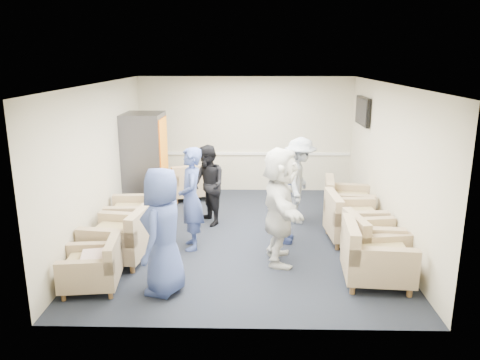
{
  "coord_description": "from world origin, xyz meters",
  "views": [
    {
      "loc": [
        0.12,
        -7.94,
        3.15
      ],
      "look_at": [
        -0.06,
        0.2,
        0.99
      ],
      "focal_mm": 35.0,
      "sensor_mm": 36.0,
      "label": 1
    }
  ],
  "objects_px": {
    "person_back_left": "(208,186)",
    "armchair_right_midfar": "(351,221)",
    "armchair_right_far": "(345,204)",
    "person_mid_left": "(191,199)",
    "armchair_left_mid": "(121,239)",
    "armchair_corner": "(189,184)",
    "armchair_left_near": "(95,268)",
    "armchair_right_midnear": "(373,244)",
    "armchair_left_far": "(138,216)",
    "person_mid_right": "(284,200)",
    "person_front_right": "(280,206)",
    "person_front_left": "(163,231)",
    "vending_machine": "(145,161)",
    "person_back_right": "(300,181)",
    "armchair_right_near": "(373,258)"
  },
  "relations": [
    {
      "from": "person_mid_left",
      "to": "person_mid_right",
      "type": "xyz_separation_m",
      "value": [
        1.56,
        0.3,
        -0.11
      ]
    },
    {
      "from": "armchair_left_far",
      "to": "armchair_right_midfar",
      "type": "bearing_deg",
      "value": 82.65
    },
    {
      "from": "armchair_right_far",
      "to": "person_back_right",
      "type": "height_order",
      "value": "person_back_right"
    },
    {
      "from": "armchair_corner",
      "to": "armchair_left_mid",
      "type": "bearing_deg",
      "value": 59.97
    },
    {
      "from": "armchair_left_near",
      "to": "armchair_corner",
      "type": "relative_size",
      "value": 0.75
    },
    {
      "from": "person_back_left",
      "to": "person_front_right",
      "type": "xyz_separation_m",
      "value": [
        1.26,
        -1.68,
        0.15
      ]
    },
    {
      "from": "armchair_right_midfar",
      "to": "armchair_right_far",
      "type": "xyz_separation_m",
      "value": [
        0.1,
        1.0,
        -0.0
      ]
    },
    {
      "from": "armchair_right_near",
      "to": "person_mid_left",
      "type": "height_order",
      "value": "person_mid_left"
    },
    {
      "from": "armchair_right_midfar",
      "to": "person_mid_left",
      "type": "height_order",
      "value": "person_mid_left"
    },
    {
      "from": "armchair_left_near",
      "to": "person_mid_right",
      "type": "distance_m",
      "value": 3.29
    },
    {
      "from": "armchair_corner",
      "to": "person_mid_left",
      "type": "distance_m",
      "value": 2.89
    },
    {
      "from": "person_back_left",
      "to": "armchair_right_midfar",
      "type": "bearing_deg",
      "value": 42.73
    },
    {
      "from": "armchair_right_far",
      "to": "person_mid_left",
      "type": "xyz_separation_m",
      "value": [
        -2.83,
        -1.34,
        0.5
      ]
    },
    {
      "from": "armchair_left_near",
      "to": "armchair_right_midnear",
      "type": "distance_m",
      "value": 4.15
    },
    {
      "from": "armchair_left_far",
      "to": "armchair_right_near",
      "type": "distance_m",
      "value": 4.16
    },
    {
      "from": "armchair_right_near",
      "to": "person_front_right",
      "type": "height_order",
      "value": "person_front_right"
    },
    {
      "from": "armchair_left_far",
      "to": "armchair_right_far",
      "type": "height_order",
      "value": "armchair_right_far"
    },
    {
      "from": "armchair_right_far",
      "to": "person_back_left",
      "type": "relative_size",
      "value": 0.67
    },
    {
      "from": "armchair_left_near",
      "to": "armchair_right_midnear",
      "type": "bearing_deg",
      "value": 95.25
    },
    {
      "from": "armchair_right_far",
      "to": "person_back_right",
      "type": "distance_m",
      "value": 1.02
    },
    {
      "from": "person_front_right",
      "to": "armchair_right_midnear",
      "type": "bearing_deg",
      "value": -95.07
    },
    {
      "from": "armchair_right_far",
      "to": "person_mid_right",
      "type": "bearing_deg",
      "value": 136.86
    },
    {
      "from": "armchair_right_far",
      "to": "person_front_left",
      "type": "height_order",
      "value": "person_front_left"
    },
    {
      "from": "armchair_right_near",
      "to": "armchair_right_midfar",
      "type": "relative_size",
      "value": 1.05
    },
    {
      "from": "armchair_left_far",
      "to": "person_front_left",
      "type": "relative_size",
      "value": 0.55
    },
    {
      "from": "armchair_right_midfar",
      "to": "person_back_right",
      "type": "xyz_separation_m",
      "value": [
        -0.81,
        0.97,
        0.47
      ]
    },
    {
      "from": "person_mid_right",
      "to": "person_front_right",
      "type": "xyz_separation_m",
      "value": [
        -0.12,
        -0.83,
        0.16
      ]
    },
    {
      "from": "armchair_corner",
      "to": "person_mid_right",
      "type": "distance_m",
      "value": 3.21
    },
    {
      "from": "person_back_left",
      "to": "armchair_right_far",
      "type": "bearing_deg",
      "value": 64.34
    },
    {
      "from": "person_mid_right",
      "to": "armchair_left_far",
      "type": "bearing_deg",
      "value": 95.2
    },
    {
      "from": "armchair_left_near",
      "to": "armchair_right_midnear",
      "type": "height_order",
      "value": "armchair_right_midnear"
    },
    {
      "from": "armchair_left_far",
      "to": "person_mid_left",
      "type": "xyz_separation_m",
      "value": [
        1.05,
        -0.55,
        0.51
      ]
    },
    {
      "from": "armchair_corner",
      "to": "person_front_left",
      "type": "bearing_deg",
      "value": 73.46
    },
    {
      "from": "armchair_right_near",
      "to": "armchair_right_midnear",
      "type": "bearing_deg",
      "value": -10.53
    },
    {
      "from": "person_back_left",
      "to": "armchair_left_mid",
      "type": "bearing_deg",
      "value": -64.81
    },
    {
      "from": "armchair_right_midfar",
      "to": "person_front_left",
      "type": "xyz_separation_m",
      "value": [
        -2.92,
        -1.87,
        0.51
      ]
    },
    {
      "from": "armchair_left_near",
      "to": "person_mid_left",
      "type": "bearing_deg",
      "value": 134.86
    },
    {
      "from": "armchair_right_midfar",
      "to": "person_front_right",
      "type": "bearing_deg",
      "value": 120.8
    },
    {
      "from": "armchair_right_midnear",
      "to": "person_back_left",
      "type": "distance_m",
      "value": 3.27
    },
    {
      "from": "armchair_left_far",
      "to": "person_front_right",
      "type": "relative_size",
      "value": 0.52
    },
    {
      "from": "armchair_left_mid",
      "to": "person_mid_right",
      "type": "xyz_separation_m",
      "value": [
        2.59,
        0.87,
        0.39
      ]
    },
    {
      "from": "person_mid_left",
      "to": "person_front_right",
      "type": "xyz_separation_m",
      "value": [
        1.44,
        -0.52,
        0.06
      ]
    },
    {
      "from": "armchair_left_near",
      "to": "armchair_right_midnear",
      "type": "relative_size",
      "value": 0.84
    },
    {
      "from": "armchair_left_mid",
      "to": "armchair_corner",
      "type": "relative_size",
      "value": 0.91
    },
    {
      "from": "armchair_left_mid",
      "to": "person_mid_right",
      "type": "relative_size",
      "value": 0.68
    },
    {
      "from": "person_mid_right",
      "to": "person_back_right",
      "type": "bearing_deg",
      "value": -9.61
    },
    {
      "from": "armchair_left_far",
      "to": "armchair_corner",
      "type": "relative_size",
      "value": 0.85
    },
    {
      "from": "armchair_right_far",
      "to": "person_back_left",
      "type": "height_order",
      "value": "person_back_left"
    },
    {
      "from": "armchair_left_near",
      "to": "armchair_right_far",
      "type": "bearing_deg",
      "value": 118.45
    },
    {
      "from": "vending_machine",
      "to": "person_front_left",
      "type": "xyz_separation_m",
      "value": [
        1.05,
        -3.74,
        -0.13
      ]
    }
  ]
}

